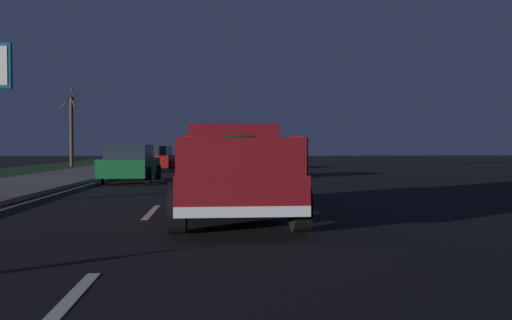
{
  "coord_description": "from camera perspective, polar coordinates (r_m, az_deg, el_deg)",
  "views": [
    {
      "loc": [
        -0.18,
        -1.27,
        1.36
      ],
      "look_at": [
        9.67,
        -2.18,
        1.14
      ],
      "focal_mm": 34.63,
      "sensor_mm": 36.0,
      "label": 1
    }
  ],
  "objects": [
    {
      "name": "ground",
      "position": [
        27.24,
        -7.95,
        -1.6
      ],
      "size": [
        144.0,
        144.0,
        0.0
      ],
      "primitive_type": "plane",
      "color": "black"
    },
    {
      "name": "sedan_green",
      "position": [
        20.71,
        -14.28,
        -0.36
      ],
      "size": [
        4.44,
        2.09,
        1.54
      ],
      "color": "#14592D",
      "rests_on": "ground"
    },
    {
      "name": "bare_tree_far",
      "position": [
        40.36,
        -20.55,
        3.54
      ],
      "size": [
        1.99,
        1.63,
        6.19
      ],
      "color": "#423323",
      "rests_on": "ground"
    },
    {
      "name": "lane_markings",
      "position": [
        29.3,
        -12.77,
        -1.41
      ],
      "size": [
        108.0,
        3.54,
        0.01
      ],
      "color": "silver",
      "rests_on": "ground"
    },
    {
      "name": "pickup_truck",
      "position": [
        9.9,
        -2.5,
        -0.94
      ],
      "size": [
        5.43,
        2.3,
        1.87
      ],
      "color": "maroon",
      "rests_on": "ground"
    },
    {
      "name": "sidewalk_shoulder",
      "position": [
        28.09,
        -19.65,
        -1.45
      ],
      "size": [
        108.0,
        4.0,
        0.12
      ],
      "primitive_type": "cube",
      "color": "slate",
      "rests_on": "ground"
    },
    {
      "name": "sedan_red",
      "position": [
        30.88,
        -11.34,
        0.18
      ],
      "size": [
        4.44,
        2.08,
        1.54
      ],
      "color": "maroon",
      "rests_on": "ground"
    }
  ]
}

